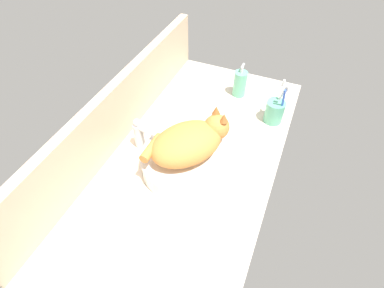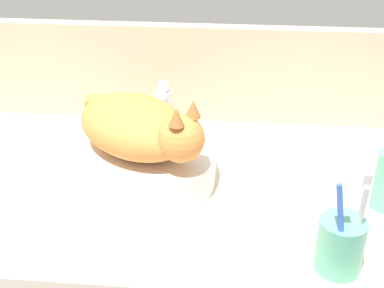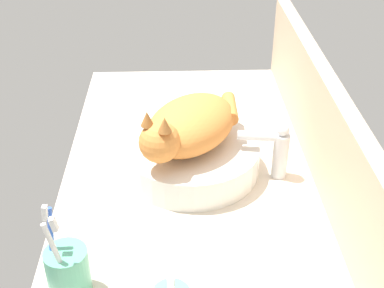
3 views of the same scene
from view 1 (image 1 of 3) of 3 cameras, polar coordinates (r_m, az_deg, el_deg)
ground_plane at (r=111.80cm, az=-0.34°, el=-3.18°), size 122.28×61.41×4.00cm
backsplash_panel at (r=113.20cm, az=-14.03°, el=5.79°), size 122.28×3.60×23.58cm
sink_basin at (r=104.45cm, az=-0.99°, el=-3.29°), size 31.50×31.50×7.02cm
cat at (r=98.05cm, az=-0.40°, el=0.54°), size 30.23×28.35×14.00cm
faucet at (r=109.85cm, az=-9.65°, el=1.97°), size 4.24×11.86×13.60cm
soap_dispenser at (r=135.89cm, az=9.12°, el=11.31°), size 5.73×5.73×14.95cm
toothbrush_cup at (r=125.48cm, az=15.47°, el=6.05°), size 7.52×7.52×18.70cm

